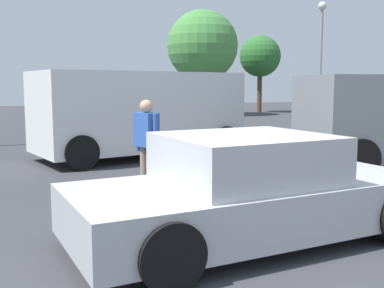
% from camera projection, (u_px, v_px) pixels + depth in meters
% --- Properties ---
extents(ground_plane, '(80.00, 80.00, 0.00)m').
position_uv_depth(ground_plane, '(237.00, 249.00, 5.21)').
color(ground_plane, '#38383D').
extents(sedan_foreground, '(4.41, 2.27, 1.25)m').
position_uv_depth(sedan_foreground, '(250.00, 192.00, 5.45)').
color(sedan_foreground, '#B7BABF').
rests_on(sedan_foreground, ground_plane).
extents(van_white, '(5.45, 3.28, 2.13)m').
position_uv_depth(van_white, '(140.00, 111.00, 11.80)').
color(van_white, white).
rests_on(van_white, ground_plane).
extents(pedestrian, '(0.37, 0.53, 1.57)m').
position_uv_depth(pedestrian, '(147.00, 138.00, 7.80)').
color(pedestrian, gray).
rests_on(pedestrian, ground_plane).
extents(light_post_near, '(0.44, 0.44, 6.12)m').
position_uv_depth(light_post_near, '(321.00, 40.00, 24.56)').
color(light_post_near, gray).
rests_on(light_post_near, ground_plane).
extents(tree_back_left, '(2.74, 2.74, 5.12)m').
position_uv_depth(tree_back_left, '(260.00, 57.00, 31.37)').
color(tree_back_left, brown).
rests_on(tree_back_left, ground_plane).
extents(tree_back_center, '(4.27, 4.27, 6.30)m').
position_uv_depth(tree_back_center, '(203.00, 46.00, 28.22)').
color(tree_back_center, brown).
rests_on(tree_back_center, ground_plane).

